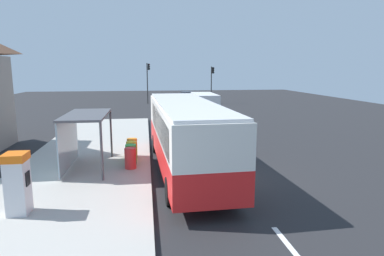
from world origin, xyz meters
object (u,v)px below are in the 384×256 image
Objects in this scene: ticket_machine at (18,183)px; recycling_bin_yellow at (132,151)px; bus at (185,132)px; recycling_bin_orange at (132,148)px; bus_shelter at (80,127)px; traffic_light_near_side at (212,79)px; traffic_light_far_side at (148,77)px; recycling_bin_green at (131,154)px; sedan_near at (187,97)px; white_van at (205,104)px; recycling_bin_red at (130,158)px.

ticket_machine is 6.70m from recycling_bin_yellow.
bus is 5.72× the size of ticket_machine.
bus_shelter is (-2.21, -1.74, 1.44)m from recycling_bin_orange.
traffic_light_near_side is at bearing 76.63° from bus.
recycling_bin_orange is 28.95m from traffic_light_far_side.
bus_shelter reaches higher than recycling_bin_green.
traffic_light_far_side is at bearing -171.91° from sedan_near.
traffic_light_far_side is (-1.39, 31.15, 1.75)m from bus.
bus_shelter is at bearing -117.38° from white_van.
recycling_bin_red is (-6.40, -16.99, -0.69)m from white_van.
sedan_near reaches higher than recycling_bin_yellow.
white_van is at bearing 66.73° from recycling_bin_orange.
traffic_light_far_side is at bearing 174.69° from traffic_light_near_side.
bus is 2.92m from recycling_bin_green.
traffic_light_far_side reaches higher than ticket_machine.
bus is 2.04× the size of traffic_light_far_side.
recycling_bin_orange is at bearing 38.24° from bus_shelter.
traffic_light_near_side is (9.70, 28.68, 2.65)m from recycling_bin_yellow.
white_van is at bearing 65.79° from ticket_machine.
ticket_machine is at bearing -118.98° from recycling_bin_yellow.
traffic_light_far_side reaches higher than sedan_near.
sedan_near is at bearing 74.44° from bus_shelter.
bus is 11.68× the size of recycling_bin_orange.
traffic_light_far_side is at bearing 92.56° from bus.
white_van is 15.04m from traffic_light_far_side.
bus is 2.77× the size of bus_shelter.
traffic_light_far_side is (1.09, 30.18, 2.93)m from recycling_bin_green.
white_van is at bearing 62.62° from bus_shelter.
recycling_bin_red is 0.24× the size of bus_shelter.
recycling_bin_yellow is at bearing 90.00° from recycling_bin_green.
recycling_bin_yellow is at bearing 25.26° from bus_shelter.
traffic_light_near_side reaches higher than recycling_bin_orange.
recycling_bin_green and recycling_bin_yellow have the same top height.
traffic_light_near_side is 1.24× the size of bus_shelter.
ticket_machine reaches higher than recycling_bin_green.
recycling_bin_green is at bearing -111.45° from white_van.
bus is 2.23× the size of traffic_light_near_side.
recycling_bin_green and recycling_bin_orange have the same top height.
ticket_machine is at bearing -110.54° from traffic_light_near_side.
recycling_bin_green is 1.00× the size of recycling_bin_orange.
recycling_bin_orange is at bearing 90.00° from recycling_bin_green.
white_van reaches higher than recycling_bin_red.
bus_shelter is (-8.61, -16.63, 0.75)m from white_van.
white_van is at bearing -104.14° from traffic_light_near_side.
white_van is 14.67m from sedan_near.
white_van is 0.96× the size of traffic_light_far_side.
bus_shelter reaches higher than recycling_bin_orange.
bus is at bearing -33.86° from recycling_bin_yellow.
recycling_bin_red is 0.19× the size of traffic_light_near_side.
ticket_machine is (-5.73, -4.18, -0.67)m from bus.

